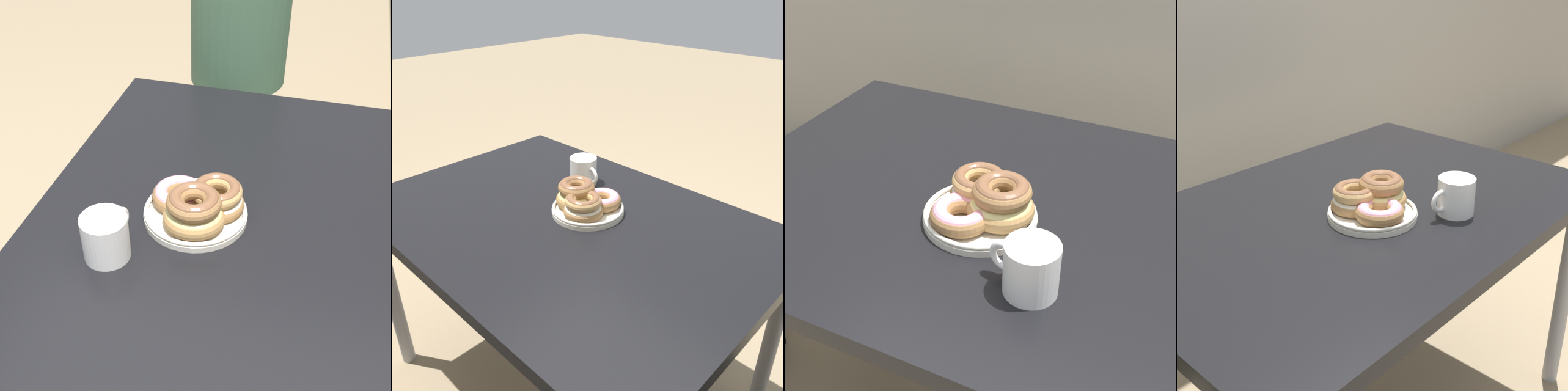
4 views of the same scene
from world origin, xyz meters
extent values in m
cube|color=black|center=(0.00, 0.13, 0.73)|extent=(1.25, 0.87, 0.04)
cylinder|color=#99999E|center=(0.56, -0.24, 0.35)|extent=(0.05, 0.05, 0.71)
cylinder|color=#99999E|center=(0.56, 0.50, 0.35)|extent=(0.05, 0.05, 0.71)
cylinder|color=silver|center=(-0.03, 0.06, 0.75)|extent=(0.23, 0.23, 0.01)
torus|color=silver|center=(-0.03, 0.06, 0.77)|extent=(0.22, 0.22, 0.01)
torus|color=#B2844C|center=(0.01, 0.06, 0.78)|extent=(0.18, 0.18, 0.04)
torus|color=#E0D17F|center=(0.01, 0.06, 0.79)|extent=(0.17, 0.17, 0.03)
torus|color=#9E7042|center=(-0.05, 0.10, 0.78)|extent=(0.16, 0.16, 0.03)
torus|color=silver|center=(-0.05, 0.10, 0.78)|extent=(0.15, 0.15, 0.03)
torus|color=#9E7042|center=(-0.05, 0.01, 0.78)|extent=(0.17, 0.17, 0.04)
torus|color=pink|center=(-0.05, 0.01, 0.79)|extent=(0.16, 0.16, 0.03)
torus|color=#9E7042|center=(0.02, 0.06, 0.82)|extent=(0.16, 0.16, 0.04)
torus|color=brown|center=(0.02, 0.06, 0.83)|extent=(0.15, 0.15, 0.03)
torus|color=tan|center=(-0.05, 0.10, 0.81)|extent=(0.15, 0.15, 0.03)
torus|color=brown|center=(-0.05, 0.10, 0.82)|extent=(0.14, 0.14, 0.03)
cylinder|color=white|center=(0.13, -0.09, 0.80)|extent=(0.09, 0.09, 0.10)
cylinder|color=#382114|center=(0.13, -0.09, 0.84)|extent=(0.08, 0.08, 0.00)
torus|color=white|center=(0.08, -0.08, 0.80)|extent=(0.06, 0.02, 0.06)
camera|label=1|loc=(0.84, 0.29, 1.53)|focal=50.00mm
camera|label=2|loc=(-0.85, 0.91, 1.43)|focal=40.00mm
camera|label=3|loc=(0.34, -0.73, 1.40)|focal=50.00mm
camera|label=4|loc=(-0.94, -0.77, 1.36)|focal=50.00mm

